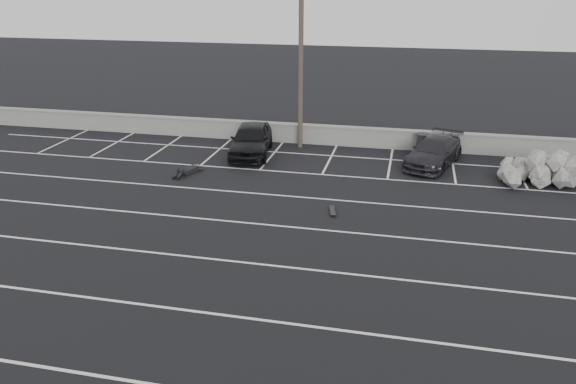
% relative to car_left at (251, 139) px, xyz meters
% --- Properties ---
extents(ground, '(120.00, 120.00, 0.00)m').
position_rel_car_left_xyz_m(ground, '(3.09, -11.32, -0.81)').
color(ground, black).
rests_on(ground, ground).
extents(seawall, '(50.00, 0.45, 1.06)m').
position_rel_car_left_xyz_m(seawall, '(3.09, 2.68, -0.26)').
color(seawall, gray).
rests_on(seawall, ground).
extents(stall_lines, '(36.00, 20.05, 0.01)m').
position_rel_car_left_xyz_m(stall_lines, '(3.01, -6.92, -0.80)').
color(stall_lines, silver).
rests_on(stall_lines, ground).
extents(car_left, '(2.58, 4.96, 1.61)m').
position_rel_car_left_xyz_m(car_left, '(0.00, 0.00, 0.00)').
color(car_left, black).
rests_on(car_left, ground).
extents(car_right, '(3.23, 4.92, 1.33)m').
position_rel_car_left_xyz_m(car_right, '(9.13, 0.29, -0.14)').
color(car_right, black).
rests_on(car_right, ground).
extents(utility_pole, '(1.25, 0.25, 9.38)m').
position_rel_car_left_xyz_m(utility_pole, '(2.19, 1.88, 3.94)').
color(utility_pole, '#4C4238').
rests_on(utility_pole, ground).
extents(trash_bin, '(0.79, 0.79, 1.08)m').
position_rel_car_left_xyz_m(trash_bin, '(8.59, 1.99, -0.26)').
color(trash_bin, '#232325').
rests_on(trash_bin, ground).
extents(riprap_pile, '(4.86, 3.27, 1.08)m').
position_rel_car_left_xyz_m(riprap_pile, '(13.88, -1.23, -0.36)').
color(riprap_pile, '#A7A39C').
rests_on(riprap_pile, ground).
extents(person, '(2.14, 2.80, 0.46)m').
position_rel_car_left_xyz_m(person, '(-1.97, -3.32, -0.57)').
color(person, black).
rests_on(person, ground).
extents(skateboard, '(0.36, 0.80, 0.09)m').
position_rel_car_left_xyz_m(skateboard, '(5.22, -6.69, -0.73)').
color(skateboard, black).
rests_on(skateboard, ground).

